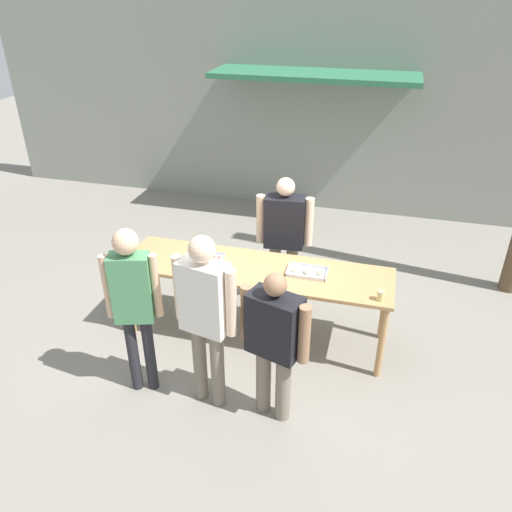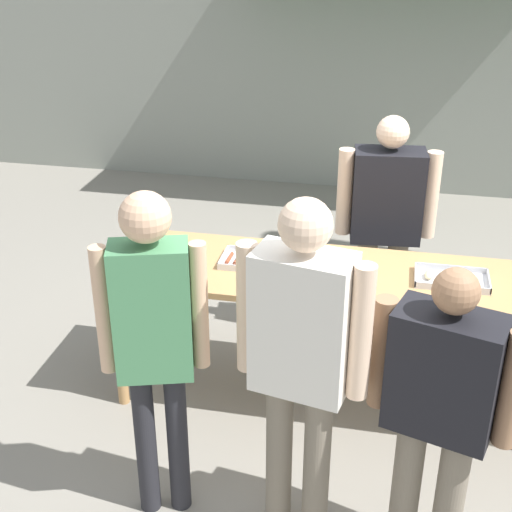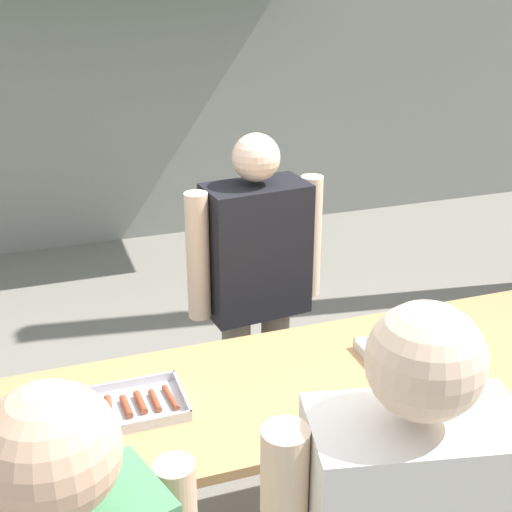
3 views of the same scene
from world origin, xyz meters
The scene contains 4 objects.
serving_table centered at (0.00, 0.00, 0.83)m, with size 2.98×0.80×0.92m.
food_tray_sausages centered at (-0.62, 0.03, 0.93)m, with size 0.43×0.27×0.04m.
food_tray_buns centered at (0.56, 0.03, 0.94)m, with size 0.43×0.27×0.06m.
person_server_behind_table centered at (0.14, 0.80, 0.99)m, with size 0.69×0.31×1.69m.
Camera 3 is at (-0.86, -2.13, 2.45)m, focal length 50.00 mm.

